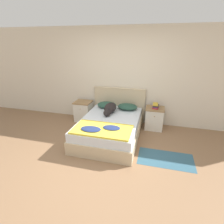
% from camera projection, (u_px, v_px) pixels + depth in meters
% --- Properties ---
extents(ground_plane, '(16.00, 16.00, 0.00)m').
position_uv_depth(ground_plane, '(98.00, 165.00, 3.29)').
color(ground_plane, '#896647').
extents(wall_back, '(9.00, 0.06, 2.55)m').
position_uv_depth(wall_back, '(122.00, 77.00, 4.73)').
color(wall_back, beige).
rests_on(wall_back, ground_plane).
extents(bed, '(1.36, 1.92, 0.48)m').
position_uv_depth(bed, '(110.00, 128.00, 4.18)').
color(bed, '#C6B28E').
rests_on(bed, ground_plane).
extents(headboard, '(1.44, 0.06, 1.00)m').
position_uv_depth(headboard, '(119.00, 104.00, 4.96)').
color(headboard, '#C6B28E').
rests_on(headboard, ground_plane).
extents(nightstand_left, '(0.47, 0.44, 0.58)m').
position_uv_depth(nightstand_left, '(83.00, 111.00, 5.07)').
color(nightstand_left, silver).
rests_on(nightstand_left, ground_plane).
extents(nightstand_right, '(0.47, 0.44, 0.58)m').
position_uv_depth(nightstand_right, '(154.00, 118.00, 4.59)').
color(nightstand_right, silver).
rests_on(nightstand_right, ground_plane).
extents(pillow_left, '(0.53, 0.38, 0.15)m').
position_uv_depth(pillow_left, '(107.00, 105.00, 4.78)').
color(pillow_left, '#284C3D').
rests_on(pillow_left, bed).
extents(pillow_right, '(0.53, 0.38, 0.15)m').
position_uv_depth(pillow_right, '(128.00, 107.00, 4.64)').
color(pillow_right, '#284C3D').
rests_on(pillow_right, bed).
extents(quilt, '(1.19, 0.66, 0.07)m').
position_uv_depth(quilt, '(102.00, 129.00, 3.55)').
color(quilt, yellow).
rests_on(quilt, bed).
extents(dog, '(0.29, 0.74, 0.24)m').
position_uv_depth(dog, '(110.00, 108.00, 4.42)').
color(dog, black).
rests_on(dog, bed).
extents(book_stack, '(0.17, 0.22, 0.12)m').
position_uv_depth(book_stack, '(155.00, 106.00, 4.46)').
color(book_stack, '#AD2D28').
rests_on(book_stack, nightstand_right).
extents(rug, '(1.07, 0.59, 0.00)m').
position_uv_depth(rug, '(166.00, 159.00, 3.45)').
color(rug, '#335B70').
rests_on(rug, ground_plane).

